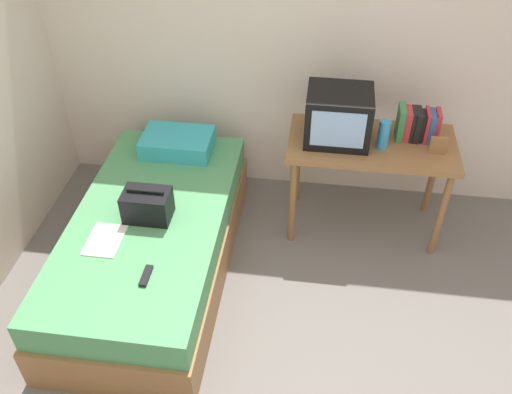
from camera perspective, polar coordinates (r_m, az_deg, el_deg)
name	(u,v)px	position (r m, az deg, el deg)	size (l,w,h in m)	color
ground_plane	(272,385)	(3.41, 1.66, -18.89)	(8.00, 8.00, 0.00)	slate
wall_back	(307,34)	(4.10, 5.30, 16.48)	(5.20, 0.10, 2.60)	beige
bed	(153,244)	(3.83, -10.65, -4.85)	(1.00, 2.00, 0.53)	olive
desk	(371,153)	(3.97, 11.80, 4.46)	(1.16, 0.60, 0.77)	olive
tv	(338,116)	(3.80, 8.54, 8.32)	(0.44, 0.39, 0.36)	black
water_bottle	(384,135)	(3.81, 13.10, 6.33)	(0.08, 0.08, 0.20)	#3399DB
book_row	(417,124)	(3.96, 16.37, 7.23)	(0.28, 0.17, 0.24)	#337F47
picture_frame	(438,145)	(3.87, 18.36, 5.10)	(0.11, 0.02, 0.13)	olive
pillow	(177,143)	(4.17, -8.15, 5.59)	(0.52, 0.36, 0.14)	#33A8B7
handbag	(147,205)	(3.58, -11.21, -0.82)	(0.30, 0.20, 0.23)	black
magazine	(105,240)	(3.54, -15.41, -4.32)	(0.21, 0.29, 0.01)	white
remote_dark	(146,276)	(3.26, -11.34, -8.02)	(0.04, 0.16, 0.02)	black
remote_silver	(136,201)	(3.77, -12.35, -0.38)	(0.04, 0.14, 0.02)	#B7B7BC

